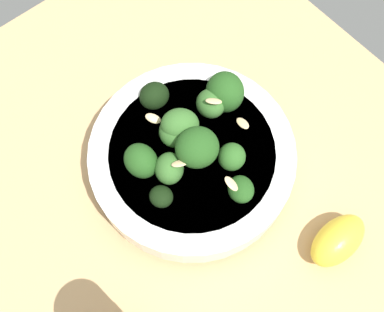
% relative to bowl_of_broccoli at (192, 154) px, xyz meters
% --- Properties ---
extents(ground_plane, '(0.70, 0.70, 0.04)m').
position_rel_bowl_of_broccoli_xyz_m(ground_plane, '(-0.02, 0.06, -0.06)').
color(ground_plane, tan).
extents(bowl_of_broccoli, '(0.23, 0.23, 0.11)m').
position_rel_bowl_of_broccoli_xyz_m(bowl_of_broccoli, '(0.00, 0.00, 0.00)').
color(bowl_of_broccoli, white).
rests_on(bowl_of_broccoli, ground_plane).
extents(lemon_wedge, '(0.04, 0.07, 0.04)m').
position_rel_bowl_of_broccoli_xyz_m(lemon_wedge, '(-0.17, -0.06, -0.02)').
color(lemon_wedge, yellow).
rests_on(lemon_wedge, ground_plane).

